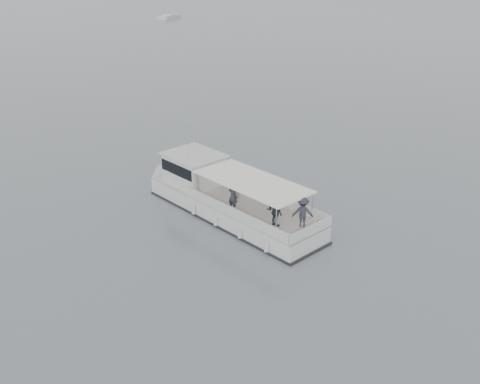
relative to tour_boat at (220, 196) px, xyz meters
The scene contains 2 objects.
ground 5.12m from the tour_boat, 23.10° to the right, with size 1400.00×1400.00×0.00m, color #566065.
tour_boat is the anchor object (origin of this frame).
Camera 1 is at (13.35, -17.91, 13.01)m, focal length 40.00 mm.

